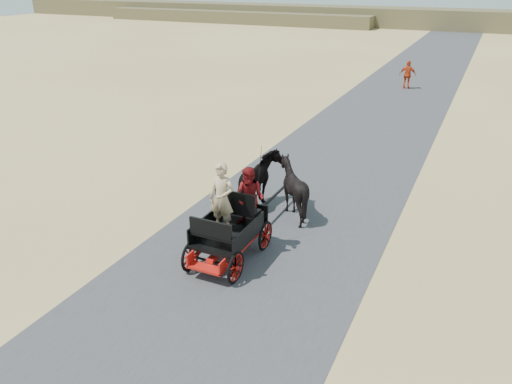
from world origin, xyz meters
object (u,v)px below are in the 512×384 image
at_px(carriage, 229,245).
at_px(pedestrian, 408,75).
at_px(horse_right, 293,189).
at_px(horse_left, 259,183).

relative_size(carriage, pedestrian, 1.39).
distance_m(carriage, horse_right, 3.09).
bearing_deg(horse_right, carriage, 79.61).
height_order(carriage, pedestrian, pedestrian).
xyz_separation_m(horse_left, horse_right, (1.10, 0.00, 0.00)).
xyz_separation_m(horse_left, pedestrian, (1.12, 19.54, 0.02)).
xyz_separation_m(horse_right, pedestrian, (0.02, 19.54, 0.01)).
height_order(carriage, horse_left, horse_left).
relative_size(horse_left, horse_right, 1.18).
relative_size(horse_left, pedestrian, 1.16).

